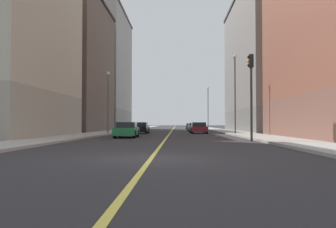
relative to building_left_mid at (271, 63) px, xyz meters
The scene contains 16 objects.
ground_plane 42.73m from the building_left_mid, 110.91° to the right, with size 400.00×400.00×0.00m, color #2C292C.
sidewalk_left 15.88m from the building_left_mid, 123.77° to the left, with size 3.36×168.00×0.15m, color #9E9B93.
sidewalk_right 26.93m from the building_left_mid, 155.85° to the left, with size 3.36×168.00×0.15m, color #9E9B93.
lane_center_stripe 20.65m from the building_left_mid, 145.40° to the left, with size 0.16×154.00×0.01m, color #E5D14C.
building_left_mid is the anchor object (origin of this frame).
building_right_midblock 29.76m from the building_left_mid, behind, with size 10.61×17.67×18.65m.
building_right_distant 34.61m from the building_left_mid, 148.99° to the left, with size 10.61×20.64×23.56m.
traffic_light_left_near 29.56m from the building_left_mid, 108.02° to the right, with size 0.40×0.32×5.88m.
street_lamp_left_near 17.80m from the building_left_mid, 117.66° to the right, with size 0.36×0.36×8.19m.
street_lamp_right_near 25.69m from the building_left_mid, 150.14° to the right, with size 0.36×0.36×6.90m.
street_lamp_left_far 18.58m from the building_left_mid, 116.30° to the left, with size 0.36×0.36×8.18m.
car_teal 27.10m from the building_left_mid, 115.91° to the left, with size 2.10×4.30×1.20m.
car_black 23.18m from the building_left_mid, 149.82° to the right, with size 1.97×4.23×1.34m.
car_maroon 17.62m from the building_left_mid, 139.96° to the right, with size 2.00×4.08×1.33m.
car_green 29.69m from the building_left_mid, 130.42° to the right, with size 1.88×4.50×1.31m.
car_silver 14.86m from the building_left_mid, behind, with size 2.01×4.22×1.26m.
Camera 1 is at (0.91, -11.75, 1.22)m, focal length 36.44 mm.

